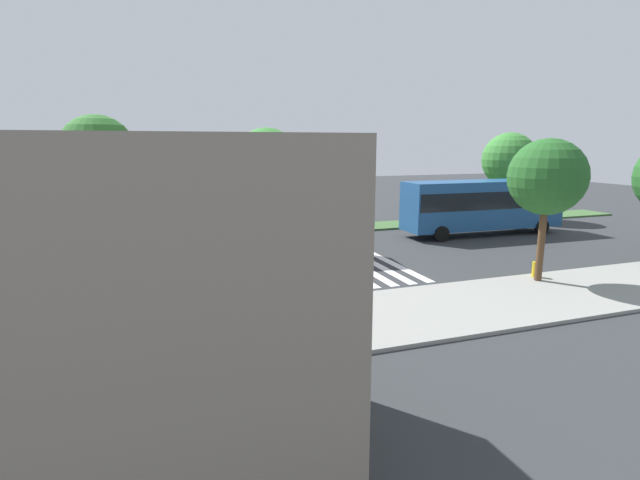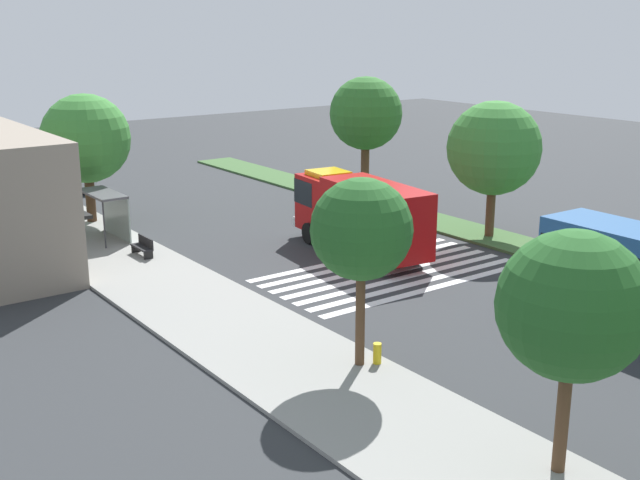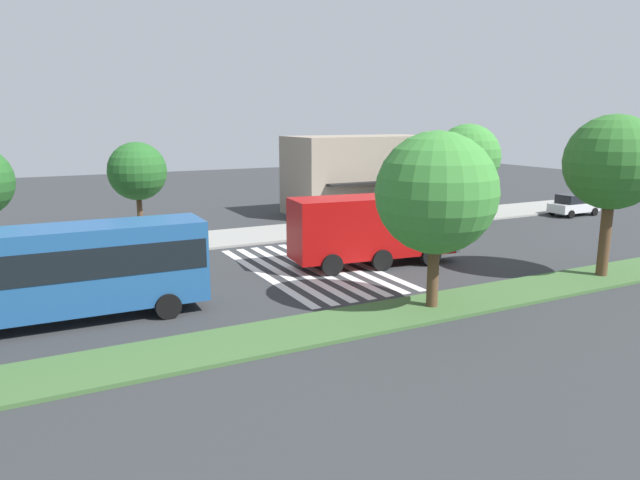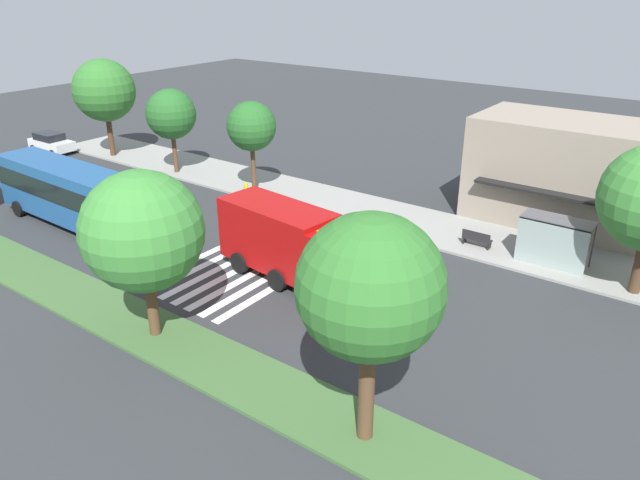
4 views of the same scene
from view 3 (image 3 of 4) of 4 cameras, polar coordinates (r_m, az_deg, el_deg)
ground_plane at (r=30.56m, az=1.25°, el=-2.54°), size 120.00×120.00×0.00m
sidewalk at (r=38.70m, az=-5.29°, el=0.59°), size 60.00×5.23×0.14m
median_strip at (r=24.03m, az=10.59°, el=-6.61°), size 60.00×3.00×0.14m
crosswalk at (r=30.00m, az=-0.88°, el=-2.81°), size 5.85×11.89×0.01m
fire_truck at (r=30.55m, az=5.68°, el=1.37°), size 9.19×3.60×3.66m
parked_car_mid at (r=50.59m, az=23.72°, el=3.21°), size 4.23×2.05×1.72m
transit_bus at (r=23.65m, az=-25.00°, el=-2.53°), size 11.34×3.03×3.68m
bus_stop_shelter at (r=43.08m, az=9.61°, el=4.07°), size 3.50×1.40×2.46m
bench_near_shelter at (r=41.02m, az=5.07°, el=1.97°), size 1.60×0.50×0.90m
street_lamp at (r=45.72m, az=15.94°, el=6.61°), size 0.36×0.36×6.17m
storefront_building at (r=47.93m, az=3.97°, el=6.47°), size 11.86×6.73×6.25m
sidewalk_tree_center at (r=34.22m, az=-17.58°, el=6.44°), size 3.27×3.27×6.22m
sidewalk_tree_east at (r=44.98m, az=14.33°, el=7.92°), size 4.89×4.89×7.13m
median_tree_west at (r=23.11m, az=11.40°, el=4.55°), size 4.83×4.83×7.04m
median_tree_center at (r=30.55m, az=26.90°, el=6.79°), size 4.46×4.46×7.70m
fire_hydrant at (r=34.29m, az=-17.49°, el=-0.66°), size 0.28×0.28×0.70m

